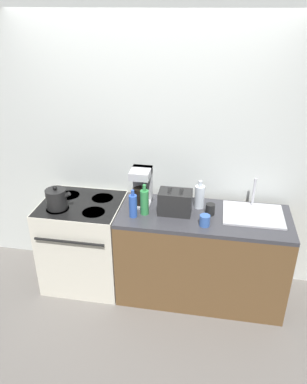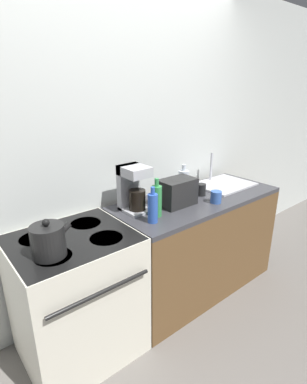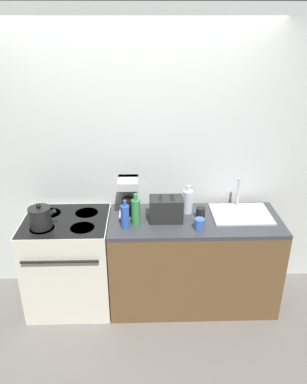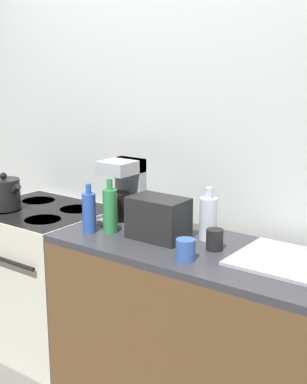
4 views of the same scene
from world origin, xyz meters
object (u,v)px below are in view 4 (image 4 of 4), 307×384
Objects in this scene: stove at (44,277)px; coffee_maker at (124,189)px; toaster at (158,218)px; bottle_green at (110,210)px; cup_blue at (185,250)px; bottle_blue at (89,212)px; bottle_clear at (208,218)px; kettle at (5,194)px; cup_black at (215,240)px.

stove is 2.57× the size of coffee_maker.
toaster is 0.27m from bottle_green.
bottle_green is (0.62, -0.08, 0.55)m from stove.
toaster is 0.32m from cup_blue.
cup_blue is (0.61, -0.04, -0.06)m from bottle_blue.
coffee_maker is 0.21m from bottle_green.
stove is 1.21m from bottle_clear.
bottle_blue is at bearing -2.37° from kettle.
cup_blue is (0.27, -0.17, -0.06)m from toaster.
coffee_maker reaches higher than cup_black.
bottle_blue is 0.67m from cup_black.
toaster is 0.24m from bottle_clear.
bottle_clear is 2.63× the size of cup_black.
cup_black is at bearing 8.65° from bottle_green.
bottle_green is (0.79, 0.03, 0.03)m from kettle.
kettle is 0.79m from bottle_green.
toaster is at bearing -1.28° from stove.
bottle_green is at bearing -7.45° from stove.
toaster reaches higher than cup_black.
bottle_blue is 0.62m from cup_blue.
bottle_green is at bearing -166.72° from toaster.
coffee_maker is at bearing 11.61° from stove.
kettle is 0.68× the size of coffee_maker.
cup_blue reaches higher than stove.
bottle_blue is 2.64× the size of cup_blue.
stove is 8.84× the size of cup_black.
coffee_maker reaches higher than bottle_clear.
stove is 1.03m from toaster.
bottle_green reaches higher than kettle.
coffee_maker is 3.56× the size of cup_blue.
toaster is 1.02× the size of bottle_green.
bottle_clear is (0.20, 0.14, 0.00)m from toaster.
coffee_maker is at bearing 17.40° from kettle.
kettle is 1.36m from cup_black.
bottle_blue is (-0.55, -0.26, -0.00)m from bottle_clear.
bottle_blue is at bearing -154.62° from bottle_clear.
cup_blue is (0.59, -0.30, -0.13)m from coffee_maker.
coffee_maker is (0.73, 0.23, 0.09)m from kettle.
kettle is 0.77m from coffee_maker.
bottle_clear reaches higher than kettle.
stove is 0.83m from bottle_green.
coffee_maker is at bearing -179.66° from bottle_clear.
coffee_maker is 0.65m from cup_black.
kettle is 0.88× the size of bottle_clear.
coffee_maker is 3.43× the size of cup_black.
stove is 9.18× the size of cup_blue.
bottle_blue is (0.71, -0.03, 0.01)m from kettle.
coffee_maker reaches higher than toaster.
bottle_blue is at bearing -144.13° from bottle_green.
toaster is 0.31m from cup_black.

